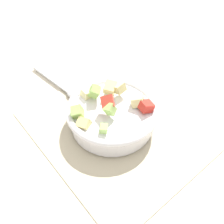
# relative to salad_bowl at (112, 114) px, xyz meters

# --- Properties ---
(ground_plane) EXTENTS (2.40, 2.40, 0.00)m
(ground_plane) POSITION_rel_salad_bowl_xyz_m (-0.02, -0.00, -0.04)
(ground_plane) COLOR silver
(placemat) EXTENTS (0.44, 0.37, 0.01)m
(placemat) POSITION_rel_salad_bowl_xyz_m (-0.02, -0.00, -0.04)
(placemat) COLOR #BCB299
(placemat) RESTS_ON ground_plane
(salad_bowl) EXTENTS (0.23, 0.23, 0.11)m
(salad_bowl) POSITION_rel_salad_bowl_xyz_m (0.00, 0.00, 0.00)
(salad_bowl) COLOR white
(salad_bowl) RESTS_ON placemat
(serving_spoon) EXTENTS (0.23, 0.05, 0.01)m
(serving_spoon) POSITION_rel_salad_bowl_xyz_m (0.20, 0.02, -0.03)
(serving_spoon) COLOR #B7B7BC
(serving_spoon) RESTS_ON placemat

